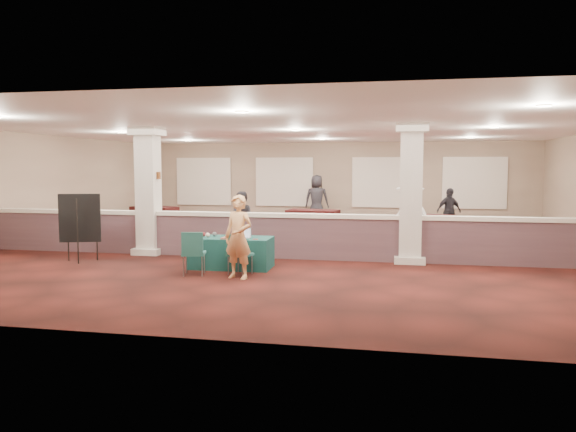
% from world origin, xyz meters
% --- Properties ---
extents(ground, '(16.00, 16.00, 0.00)m').
position_xyz_m(ground, '(0.00, 0.00, 0.00)').
color(ground, '#441611').
rests_on(ground, ground).
extents(wall_back, '(16.00, 0.04, 3.20)m').
position_xyz_m(wall_back, '(0.00, 8.00, 1.60)').
color(wall_back, gray).
rests_on(wall_back, ground).
extents(wall_front, '(16.00, 0.04, 3.20)m').
position_xyz_m(wall_front, '(0.00, -8.00, 1.60)').
color(wall_front, gray).
rests_on(wall_front, ground).
extents(wall_left, '(0.04, 16.00, 3.20)m').
position_xyz_m(wall_left, '(-8.00, 0.00, 1.60)').
color(wall_left, gray).
rests_on(wall_left, ground).
extents(ceiling, '(16.00, 16.00, 0.02)m').
position_xyz_m(ceiling, '(0.00, 0.00, 3.20)').
color(ceiling, white).
rests_on(ceiling, wall_back).
extents(partition_wall, '(15.60, 0.28, 1.10)m').
position_xyz_m(partition_wall, '(0.00, -1.50, 0.57)').
color(partition_wall, '#50363F').
rests_on(partition_wall, ground).
extents(column_left, '(0.72, 0.72, 3.20)m').
position_xyz_m(column_left, '(-3.50, -1.50, 1.64)').
color(column_left, beige).
rests_on(column_left, ground).
extents(column_right, '(0.72, 0.72, 3.20)m').
position_xyz_m(column_right, '(3.00, -1.50, 1.64)').
color(column_right, beige).
rests_on(column_right, ground).
extents(sconce_left, '(0.12, 0.12, 0.18)m').
position_xyz_m(sconce_left, '(-3.78, -1.50, 2.00)').
color(sconce_left, brown).
rests_on(sconce_left, column_left).
extents(sconce_right, '(0.12, 0.12, 0.18)m').
position_xyz_m(sconce_right, '(-3.22, -1.50, 2.00)').
color(sconce_right, brown).
rests_on(sconce_right, column_left).
extents(near_table, '(1.78, 0.93, 0.68)m').
position_xyz_m(near_table, '(-0.84, -3.00, 0.34)').
color(near_table, '#0F3A35').
rests_on(near_table, ground).
extents(conf_chair_main, '(0.54, 0.54, 0.85)m').
position_xyz_m(conf_chair_main, '(-0.47, -3.77, 0.50)').
color(conf_chair_main, '#1E584C').
rests_on(conf_chair_main, ground).
extents(conf_chair_side, '(0.54, 0.55, 0.91)m').
position_xyz_m(conf_chair_side, '(-1.34, -4.01, 0.53)').
color(conf_chair_side, '#1E584C').
rests_on(conf_chair_side, ground).
extents(easel_board, '(0.90, 0.56, 1.59)m').
position_xyz_m(easel_board, '(-4.52, -2.98, 1.01)').
color(easel_board, black).
rests_on(easel_board, ground).
extents(woman, '(0.69, 0.56, 1.67)m').
position_xyz_m(woman, '(-0.35, -4.10, 0.83)').
color(woman, '#EBA766').
rests_on(woman, ground).
extents(far_table_front_left, '(1.85, 1.18, 0.69)m').
position_xyz_m(far_table_front_left, '(-3.69, 0.30, 0.35)').
color(far_table_front_left, black).
rests_on(far_table_front_left, ground).
extents(far_table_front_center, '(1.88, 1.00, 0.75)m').
position_xyz_m(far_table_front_center, '(-1.07, 1.90, 0.37)').
color(far_table_front_center, black).
rests_on(far_table_front_center, ground).
extents(far_table_front_right, '(1.72, 0.88, 0.69)m').
position_xyz_m(far_table_front_right, '(2.57, 0.44, 0.35)').
color(far_table_front_right, black).
rests_on(far_table_front_right, ground).
extents(far_table_back_left, '(1.89, 1.28, 0.70)m').
position_xyz_m(far_table_back_left, '(-6.50, 5.22, 0.35)').
color(far_table_back_left, black).
rests_on(far_table_back_left, ground).
extents(far_table_back_center, '(1.87, 1.10, 0.72)m').
position_xyz_m(far_table_back_center, '(-0.26, 4.63, 0.36)').
color(far_table_back_center, black).
rests_on(far_table_back_center, ground).
extents(far_table_back_right, '(1.97, 1.35, 0.73)m').
position_xyz_m(far_table_back_right, '(3.49, 3.20, 0.36)').
color(far_table_back_right, black).
rests_on(far_table_back_right, ground).
extents(attendee_a, '(0.79, 0.51, 1.54)m').
position_xyz_m(attendee_a, '(-1.50, 0.20, 0.77)').
color(attendee_a, black).
rests_on(attendee_a, ground).
extents(attendee_b, '(1.31, 1.18, 1.90)m').
position_xyz_m(attendee_b, '(3.00, 0.00, 0.95)').
color(attendee_b, silver).
rests_on(attendee_b, ground).
extents(attendee_c, '(0.99, 0.82, 1.53)m').
position_xyz_m(attendee_c, '(4.30, 4.34, 0.76)').
color(attendee_c, black).
rests_on(attendee_c, ground).
extents(attendee_d, '(0.95, 0.52, 1.91)m').
position_xyz_m(attendee_d, '(-0.49, 7.00, 0.96)').
color(attendee_d, black).
rests_on(attendee_d, ground).
extents(laptop_base, '(0.31, 0.22, 0.02)m').
position_xyz_m(laptop_base, '(-0.57, -3.04, 0.68)').
color(laptop_base, silver).
rests_on(laptop_base, near_table).
extents(laptop_screen, '(0.31, 0.02, 0.20)m').
position_xyz_m(laptop_screen, '(-0.57, -2.93, 0.79)').
color(laptop_screen, silver).
rests_on(laptop_screen, near_table).
extents(screen_glow, '(0.28, 0.01, 0.18)m').
position_xyz_m(screen_glow, '(-0.57, -2.94, 0.78)').
color(screen_glow, '#ACB4CF').
rests_on(screen_glow, near_table).
extents(knitting, '(0.38, 0.29, 0.03)m').
position_xyz_m(knitting, '(-0.79, -3.23, 0.69)').
color(knitting, '#D54A22').
rests_on(knitting, near_table).
extents(yarn_cream, '(0.10, 0.10, 0.10)m').
position_xyz_m(yarn_cream, '(-1.35, -3.11, 0.73)').
color(yarn_cream, beige).
rests_on(yarn_cream, near_table).
extents(yarn_red, '(0.09, 0.09, 0.09)m').
position_xyz_m(yarn_red, '(-1.49, -2.97, 0.72)').
color(yarn_red, '#5A1A12').
rests_on(yarn_red, near_table).
extents(yarn_grey, '(0.10, 0.10, 0.10)m').
position_xyz_m(yarn_grey, '(-1.26, -2.90, 0.72)').
color(yarn_grey, '#525257').
rests_on(yarn_grey, near_table).
extents(scissors, '(0.11, 0.03, 0.01)m').
position_xyz_m(scissors, '(-0.24, -3.24, 0.68)').
color(scissors, red).
rests_on(scissors, near_table).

